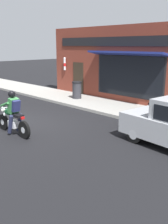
{
  "coord_description": "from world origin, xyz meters",
  "views": [
    {
      "loc": [
        -5.34,
        -9.23,
        3.18
      ],
      "look_at": [
        0.7,
        -3.05,
        0.95
      ],
      "focal_mm": 42.0,
      "sensor_mm": 36.0,
      "label": 1
    }
  ],
  "objects": [
    {
      "name": "ground_plane",
      "position": [
        0.0,
        0.0,
        0.0
      ],
      "size": [
        80.0,
        80.0,
        0.0
      ],
      "primitive_type": "plane",
      "color": "black"
    },
    {
      "name": "sidewalk_curb",
      "position": [
        4.8,
        3.0,
        0.07
      ],
      "size": [
        2.6,
        22.0,
        0.14
      ],
      "primitive_type": "cube",
      "color": "#9E9B93",
      "rests_on": "ground"
    },
    {
      "name": "storefront_building",
      "position": [
        6.33,
        0.25,
        2.11
      ],
      "size": [
        1.25,
        9.76,
        4.2
      ],
      "color": "maroon",
      "rests_on": "ground"
    },
    {
      "name": "motorcycle_with_rider",
      "position": [
        -0.81,
        -0.93,
        0.68
      ],
      "size": [
        0.56,
        2.02,
        1.62
      ],
      "color": "black",
      "rests_on": "ground"
    },
    {
      "name": "trash_bin",
      "position": [
        4.86,
        1.79,
        0.64
      ],
      "size": [
        0.56,
        0.56,
        0.98
      ],
      "color": "#2D2D33",
      "rests_on": "sidewalk_curb"
    }
  ]
}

